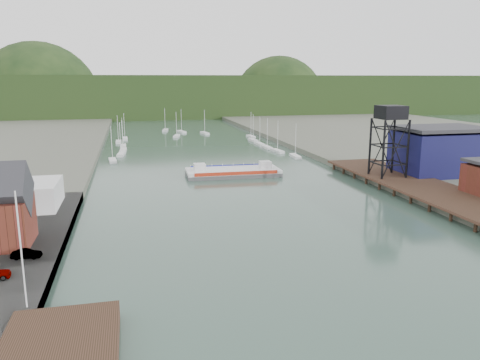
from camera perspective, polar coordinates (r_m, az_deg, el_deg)
name	(u,v)px	position (r m, az deg, el deg)	size (l,w,h in m)	color
ground	(375,333)	(49.20, 16.12, -17.49)	(600.00, 600.00, 0.00)	#304A3D
east_pier	(429,189)	(103.31, 22.03, -1.01)	(14.00, 70.00, 2.45)	black
white_shed	(5,196)	(91.82, -26.71, -1.76)	(18.00, 12.00, 4.50)	silver
flagpole	(21,251)	(50.84, -25.13, -7.80)	(0.16, 0.16, 12.00)	silver
lift_tower	(391,117)	(110.99, 17.89, 7.35)	(6.50, 6.50, 16.00)	black
blue_shed	(440,151)	(121.89, 23.22, 3.27)	(20.50, 14.50, 11.30)	#0D0D39
marina_sailboats	(191,143)	(178.28, -6.00, 4.57)	(57.71, 92.65, 0.90)	silver
distant_hills	(155,98)	(338.95, -10.31, 9.77)	(500.00, 120.00, 80.00)	black
chain_ferry	(233,172)	(118.13, -0.87, 1.01)	(23.61, 10.08, 3.37)	#4D4D50
car_west_b	(26,254)	(66.07, -24.59, -8.19)	(1.27, 3.63, 1.20)	#999999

